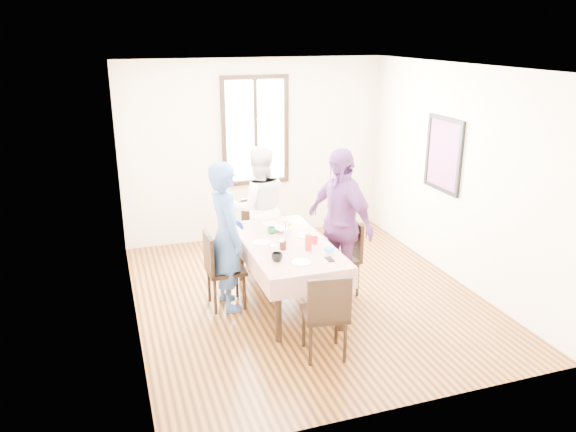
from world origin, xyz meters
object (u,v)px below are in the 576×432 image
object	(u,v)px
chair_far	(259,234)
chair_right	(339,258)
person_far	(259,208)
chair_left	(226,270)
person_left	(226,236)
dining_table	(287,274)
person_right	(339,223)
chair_near	(324,313)

from	to	relation	value
chair_far	chair_right	bearing A→B (deg)	126.81
person_far	chair_left	bearing A→B (deg)	59.67
person_left	person_far	size ratio (longest dim) A/B	1.04
dining_table	chair_far	bearing A→B (deg)	90.00
chair_far	person_right	xyz separation A→B (m)	(0.67, -1.11, 0.45)
chair_near	person_left	xyz separation A→B (m)	(-0.67, 1.33, 0.41)
person_left	person_right	bearing A→B (deg)	-100.00
person_left	chair_far	bearing A→B (deg)	-38.95
chair_left	chair_right	bearing A→B (deg)	84.63
chair_near	person_left	distance (m)	1.54
chair_right	person_right	xyz separation A→B (m)	(-0.02, -0.00, 0.45)
chair_left	person_far	distance (m)	1.26
chair_left	person_left	distance (m)	0.41
chair_right	person_left	world-z (taller)	person_left
person_far	person_right	size ratio (longest dim) A/B	0.92
chair_left	chair_far	bearing A→B (deg)	144.83
dining_table	chair_right	bearing A→B (deg)	4.43
chair_far	person_left	xyz separation A→B (m)	(-0.67, -1.01, 0.41)
chair_left	person_right	distance (m)	1.43
chair_left	person_right	bearing A→B (deg)	84.57
chair_left	person_right	xyz separation A→B (m)	(1.35, -0.11, 0.45)
chair_right	chair_near	bearing A→B (deg)	147.31
chair_left	chair_right	xyz separation A→B (m)	(1.37, -0.11, 0.00)
chair_right	chair_near	distance (m)	1.40
chair_left	chair_near	bearing A→B (deg)	26.38
person_left	dining_table	bearing A→B (deg)	-108.87
chair_right	person_far	xyz separation A→B (m)	(-0.69, 1.09, 0.38)
chair_right	person_left	distance (m)	1.42
chair_near	person_far	distance (m)	2.34
person_left	chair_near	bearing A→B (deg)	-158.75
dining_table	person_left	xyz separation A→B (m)	(-0.67, 0.16, 0.49)
chair_right	chair_near	xyz separation A→B (m)	(-0.69, -1.22, 0.00)
chair_right	person_right	bearing A→B (deg)	86.63
dining_table	person_left	world-z (taller)	person_left
dining_table	chair_right	xyz separation A→B (m)	(0.69, 0.05, 0.08)
dining_table	person_left	size ratio (longest dim) A/B	0.98
dining_table	person_far	world-z (taller)	person_far
chair_right	chair_near	world-z (taller)	same
chair_near	chair_left	bearing A→B (deg)	126.41
dining_table	person_far	distance (m)	1.23
chair_right	person_far	size ratio (longest dim) A/B	0.55
chair_left	person_left	bearing A→B (deg)	89.05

